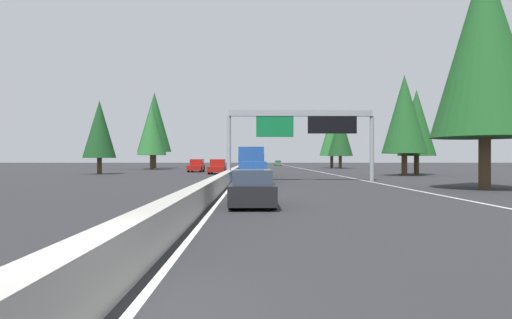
% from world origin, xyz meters
% --- Properties ---
extents(ground_plane, '(320.00, 320.00, 0.00)m').
position_xyz_m(ground_plane, '(60.00, 0.00, 0.00)').
color(ground_plane, '#262628').
extents(median_barrier, '(180.00, 0.56, 0.90)m').
position_xyz_m(median_barrier, '(80.00, 0.30, 0.45)').
color(median_barrier, '#9E9B93').
rests_on(median_barrier, ground).
extents(shoulder_stripe_right, '(160.00, 0.16, 0.01)m').
position_xyz_m(shoulder_stripe_right, '(70.00, -11.52, 0.01)').
color(shoulder_stripe_right, silver).
rests_on(shoulder_stripe_right, ground).
extents(shoulder_stripe_median, '(160.00, 0.16, 0.01)m').
position_xyz_m(shoulder_stripe_median, '(70.00, -0.25, 0.01)').
color(shoulder_stripe_median, silver).
rests_on(shoulder_stripe_median, ground).
extents(sign_gantry_overhead, '(0.50, 12.68, 6.08)m').
position_xyz_m(sign_gantry_overhead, '(32.56, -6.04, 4.84)').
color(sign_gantry_overhead, gray).
rests_on(sign_gantry_overhead, ground).
extents(sedan_mid_center, '(4.40, 1.80, 1.47)m').
position_xyz_m(sedan_mid_center, '(12.46, -1.74, 0.68)').
color(sedan_mid_center, black).
rests_on(sedan_mid_center, ground).
extents(minivan_far_left, '(5.00, 1.95, 1.69)m').
position_xyz_m(minivan_far_left, '(30.94, -1.85, 0.95)').
color(minivan_far_left, '#1E4793').
rests_on(minivan_far_left, ground).
extents(bus_mid_left, '(11.50, 2.55, 3.10)m').
position_xyz_m(bus_mid_left, '(43.51, -1.60, 1.72)').
color(bus_mid_left, '#1E4793').
rests_on(bus_mid_left, ground).
extents(sedan_far_center, '(4.40, 1.80, 1.47)m').
position_xyz_m(sedan_far_center, '(120.97, -8.96, 0.68)').
color(sedan_far_center, '#2D6B38').
rests_on(sedan_far_center, ground).
extents(oncoming_near, '(5.60, 2.00, 1.86)m').
position_xyz_m(oncoming_near, '(59.90, 6.56, 0.91)').
color(oncoming_near, maroon).
rests_on(oncoming_near, ground).
extents(oncoming_far, '(5.60, 2.00, 1.86)m').
position_xyz_m(oncoming_far, '(51.48, 2.80, 0.91)').
color(oncoming_far, maroon).
rests_on(oncoming_far, ground).
extents(conifer_right_foreground, '(6.48, 6.48, 14.72)m').
position_xyz_m(conifer_right_foreground, '(22.13, -16.27, 8.95)').
color(conifer_right_foreground, '#4C3823').
rests_on(conifer_right_foreground, ground).
extents(conifer_right_near, '(5.07, 5.07, 11.52)m').
position_xyz_m(conifer_right_near, '(44.80, -19.03, 7.00)').
color(conifer_right_near, '#4C3823').
rests_on(conifer_right_near, ground).
extents(conifer_right_mid, '(4.58, 4.58, 10.41)m').
position_xyz_m(conifer_right_mid, '(48.59, -21.83, 6.32)').
color(conifer_right_mid, '#4C3823').
rests_on(conifer_right_mid, ground).
extents(conifer_right_far, '(4.99, 4.99, 11.34)m').
position_xyz_m(conifer_right_far, '(83.18, -19.33, 6.89)').
color(conifer_right_far, '#4C3823').
rests_on(conifer_right_far, ground).
extents(conifer_right_distant, '(5.18, 5.18, 11.77)m').
position_xyz_m(conifer_right_distant, '(88.35, -18.53, 7.15)').
color(conifer_right_distant, '#4C3823').
rests_on(conifer_right_distant, ground).
extents(conifer_left_near, '(4.06, 4.06, 9.24)m').
position_xyz_m(conifer_left_near, '(49.96, 17.42, 5.61)').
color(conifer_left_near, '#4C3823').
rests_on(conifer_left_near, ground).
extents(conifer_left_mid, '(5.19, 5.19, 11.80)m').
position_xyz_m(conifer_left_mid, '(73.69, 16.31, 7.17)').
color(conifer_left_mid, '#4C3823').
rests_on(conifer_left_mid, ground).
extents(conifer_left_far, '(6.78, 6.78, 15.40)m').
position_xyz_m(conifer_left_far, '(84.10, 18.16, 9.37)').
color(conifer_left_far, '#4C3823').
rests_on(conifer_left_far, ground).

